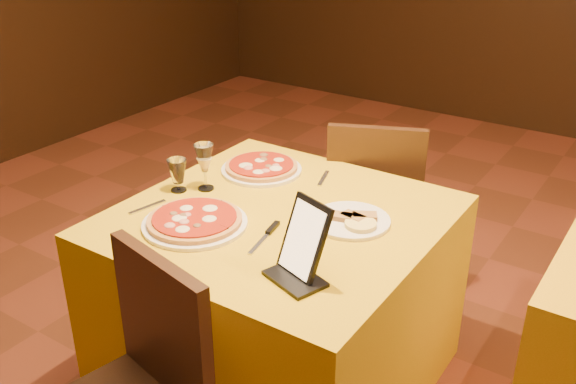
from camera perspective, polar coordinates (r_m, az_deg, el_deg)
The scene contains 12 objects.
floor at distance 2.77m, azimuth 1.04°, elevation -15.67°, with size 6.00×7.00×0.01m, color #5E2D19.
main_table at distance 2.51m, azimuth -0.71°, elevation -9.59°, with size 1.10×1.10×0.75m, color gold.
chair_main_far at distance 3.07m, azimuth 7.71°, elevation -1.11°, with size 0.40×0.40×0.91m, color black, non-canonical shape.
pizza_near at distance 2.26m, azimuth -8.29°, elevation -2.61°, with size 0.37×0.37×0.03m.
pizza_far at distance 2.66m, azimuth -2.38°, elevation 2.15°, with size 0.33×0.33×0.03m.
cutlet_dish at distance 2.26m, azimuth 5.58°, elevation -2.40°, with size 0.28×0.28×0.03m.
wine_glass at distance 2.49m, azimuth -7.41°, elevation 2.25°, with size 0.08×0.08×0.19m, color #FFE990, non-canonical shape.
water_glass at distance 2.50m, azimuth -9.78°, elevation 1.46°, with size 0.07×0.07×0.13m, color white, non-canonical shape.
tablet at distance 1.92m, azimuth 1.46°, elevation -4.17°, with size 0.16×0.01×0.24m, color black.
knife at distance 2.14m, azimuth -2.30°, elevation -4.32°, with size 0.19×0.02×0.01m, color silver.
fork_near at distance 2.41m, azimuth -12.38°, elevation -1.32°, with size 0.15×0.02×0.01m, color silver.
fork_far at distance 2.59m, azimuth 3.17°, elevation 1.22°, with size 0.15×0.02×0.01m, color #A7A7AD.
Camera 1 is at (1.11, -1.76, 1.82)m, focal length 40.00 mm.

